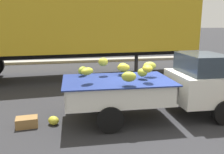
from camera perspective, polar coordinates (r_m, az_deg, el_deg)
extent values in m
plane|color=#28282B|center=(6.87, 12.07, -9.19)|extent=(220.00, 220.00, 0.00)
cube|color=gray|center=(16.33, -2.29, 4.01)|extent=(80.00, 0.80, 0.16)
cube|color=silver|center=(7.27, 21.52, -2.06)|extent=(2.02, 1.71, 0.78)
cube|color=#28333D|center=(7.04, 20.58, 2.98)|extent=(1.13, 1.48, 0.52)
cube|color=silver|center=(6.42, 1.24, -4.99)|extent=(2.75, 1.74, 0.08)
cube|color=silver|center=(7.09, 0.06, -1.09)|extent=(2.68, 0.16, 0.44)
cube|color=silver|center=(5.60, 2.75, -4.86)|extent=(2.68, 0.16, 0.44)
cube|color=silver|center=(6.71, 12.38, -2.20)|extent=(0.12, 1.63, 0.44)
cube|color=silver|center=(6.24, -10.74, -3.23)|extent=(0.12, 1.63, 0.44)
cube|color=#B21914|center=(7.13, 0.02, -1.34)|extent=(2.57, 0.12, 0.07)
cube|color=navy|center=(6.29, 1.26, -0.73)|extent=(2.87, 1.86, 0.03)
ellipsoid|color=yellow|center=(6.74, 2.73, 2.18)|extent=(0.39, 0.28, 0.22)
ellipsoid|color=gold|center=(5.83, -5.86, 1.35)|extent=(0.43, 0.43, 0.18)
ellipsoid|color=gold|center=(6.87, 2.60, 2.45)|extent=(0.34, 0.39, 0.21)
ellipsoid|color=#919F2B|center=(6.74, -6.95, 1.54)|extent=(0.35, 0.40, 0.22)
ellipsoid|color=gold|center=(6.64, 8.84, 2.55)|extent=(0.38, 0.29, 0.23)
ellipsoid|color=gold|center=(5.97, 8.36, 1.95)|extent=(0.30, 0.37, 0.19)
ellipsoid|color=gold|center=(6.70, -2.10, 3.56)|extent=(0.38, 0.37, 0.23)
ellipsoid|color=#A8B132|center=(5.62, 3.99, 0.07)|extent=(0.39, 0.32, 0.24)
ellipsoid|color=#A6AB2D|center=(6.34, 7.14, 1.04)|extent=(0.30, 0.35, 0.21)
cylinder|color=black|center=(8.07, 18.72, -3.90)|extent=(0.65, 0.23, 0.64)
cylinder|color=black|center=(6.80, 24.93, -7.50)|extent=(0.65, 0.23, 0.64)
cylinder|color=black|center=(7.19, -2.43, -5.22)|extent=(0.65, 0.23, 0.64)
cylinder|color=black|center=(5.73, -0.47, -9.98)|extent=(0.65, 0.23, 0.64)
cube|color=gold|center=(11.38, -10.20, 12.83)|extent=(12.12, 3.17, 2.70)
cube|color=black|center=(11.47, -9.91, 5.31)|extent=(11.05, 1.02, 0.30)
cylinder|color=#38383A|center=(12.27, 5.73, 3.67)|extent=(0.18, 0.18, 1.25)
ellipsoid|color=gold|center=(6.40, -13.59, -9.90)|extent=(0.38, 0.39, 0.22)
cube|color=olive|center=(6.45, -19.39, -9.98)|extent=(0.55, 0.40, 0.24)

